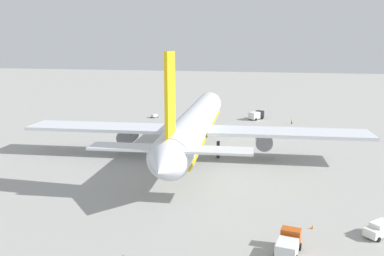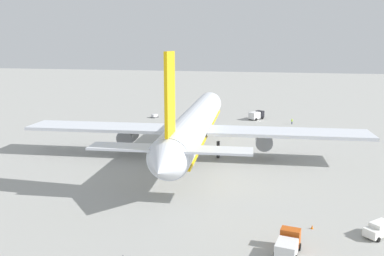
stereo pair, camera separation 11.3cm
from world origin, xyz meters
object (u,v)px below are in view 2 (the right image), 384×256
at_px(service_truck_0, 256,115).
at_px(service_van, 379,229).
at_px(traffic_cone_2, 336,138).
at_px(traffic_cone_1, 312,227).
at_px(service_truck_1, 288,244).
at_px(airliner, 195,124).
at_px(baggage_cart_2, 155,116).
at_px(ground_worker_2, 292,121).

height_order(service_truck_0, service_van, service_truck_0).
bearing_deg(traffic_cone_2, traffic_cone_1, 171.66).
xyz_separation_m(traffic_cone_1, traffic_cone_2, (57.87, -8.48, 0.00)).
distance_m(service_truck_0, service_truck_1, 90.61).
distance_m(airliner, service_truck_1, 46.54).
xyz_separation_m(baggage_cart_2, traffic_cone_2, (-19.21, -58.03, -0.41)).
distance_m(service_truck_1, ground_worker_2, 84.14).
distance_m(service_truck_0, baggage_cart_2, 34.94).
bearing_deg(service_truck_1, traffic_cone_1, -22.03).
bearing_deg(service_van, service_truck_0, 15.88).
xyz_separation_m(airliner, service_truck_1, (-40.92, -21.40, -5.79)).
relative_size(airliner, service_truck_0, 11.92).
bearing_deg(traffic_cone_2, service_truck_1, 169.96).
bearing_deg(airliner, service_van, -135.33).
bearing_deg(service_truck_0, baggage_cart_2, 98.25).
bearing_deg(service_truck_1, service_truck_0, 7.51).
distance_m(service_truck_0, traffic_cone_1, 83.45).
relative_size(service_van, traffic_cone_1, 8.26).
bearing_deg(traffic_cone_1, service_van, -91.01).
xyz_separation_m(ground_worker_2, traffic_cone_1, (-76.40, -3.19, -0.64)).
bearing_deg(service_truck_1, ground_worker_2, 0.04).
relative_size(service_van, baggage_cart_2, 1.48).
relative_size(airliner, service_truck_1, 14.74).
bearing_deg(airliner, traffic_cone_2, -53.21).
distance_m(service_truck_0, traffic_cone_2, 33.74).
relative_size(service_truck_0, ground_worker_2, 3.56).
bearing_deg(ground_worker_2, baggage_cart_2, 89.16).
bearing_deg(baggage_cart_2, traffic_cone_2, -108.31).
xyz_separation_m(service_van, baggage_cart_2, (77.23, 57.96, -0.34)).
bearing_deg(traffic_cone_1, service_truck_0, 10.34).
relative_size(service_truck_1, service_van, 1.13).
distance_m(airliner, ground_worker_2, 48.59).
height_order(service_truck_0, service_truck_1, service_truck_0).
bearing_deg(traffic_cone_1, service_truck_1, 157.97).
bearing_deg(traffic_cone_2, airliner, 126.79).
bearing_deg(ground_worker_2, service_truck_0, 64.22).
relative_size(ground_worker_2, traffic_cone_2, 3.26).
height_order(traffic_cone_1, traffic_cone_2, same).
distance_m(airliner, traffic_cone_1, 41.82).
height_order(service_truck_1, baggage_cart_2, service_truck_1).
height_order(service_van, baggage_cart_2, service_van).
relative_size(service_truck_0, traffic_cone_1, 11.59).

